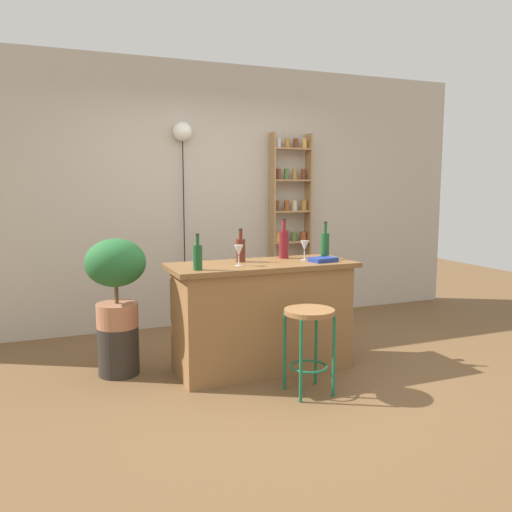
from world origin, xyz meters
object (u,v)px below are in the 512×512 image
at_px(wine_glass_left, 325,244).
at_px(cookbook, 323,260).
at_px(bar_stool, 309,330).
at_px(wine_glass_right, 305,246).
at_px(pendant_globe_light, 182,135).
at_px(bottle_soda_blue, 325,245).
at_px(wine_glass_center, 239,251).
at_px(plant_stool, 119,350).
at_px(bottle_vinegar, 198,256).
at_px(spice_shelf, 290,229).
at_px(bottle_sauce_amber, 241,249).
at_px(bottle_olive_oil, 284,243).
at_px(potted_plant, 116,274).

bearing_deg(wine_glass_left, cookbook, -123.04).
height_order(bar_stool, wine_glass_right, wine_glass_right).
bearing_deg(pendant_globe_light, bottle_soda_blue, -62.17).
distance_m(wine_glass_center, pendant_globe_light, 1.91).
distance_m(bar_stool, plant_stool, 1.57).
distance_m(bottle_soda_blue, bottle_vinegar, 1.17).
bearing_deg(bottle_soda_blue, cookbook, -125.74).
distance_m(spice_shelf, plant_stool, 2.55).
bearing_deg(bottle_vinegar, cookbook, 1.46).
height_order(plant_stool, bottle_vinegar, bottle_vinegar).
bearing_deg(plant_stool, bottle_vinegar, -41.05).
bearing_deg(bottle_sauce_amber, bottle_olive_oil, 8.52).
xyz_separation_m(bar_stool, wine_glass_left, (0.54, 0.73, 0.53)).
bearing_deg(wine_glass_center, bottle_vinegar, -167.47).
relative_size(wine_glass_left, wine_glass_right, 1.00).
xyz_separation_m(bar_stool, bottle_sauce_amber, (-0.25, 0.74, 0.52)).
distance_m(potted_plant, wine_glass_right, 1.56).
height_order(bottle_olive_oil, wine_glass_right, bottle_olive_oil).
bearing_deg(cookbook, wine_glass_center, 167.08).
relative_size(bottle_vinegar, cookbook, 1.30).
relative_size(bottle_soda_blue, pendant_globe_light, 0.15).
relative_size(wine_glass_right, cookbook, 0.78).
distance_m(wine_glass_left, wine_glass_right, 0.27).
height_order(wine_glass_right, pendant_globe_light, pendant_globe_light).
xyz_separation_m(wine_glass_right, cookbook, (0.10, -0.15, -0.10)).
bearing_deg(spice_shelf, pendant_globe_light, 178.24).
xyz_separation_m(bottle_olive_oil, pendant_globe_light, (-0.53, 1.36, 1.01)).
bearing_deg(cookbook, pendant_globe_light, 104.97).
distance_m(bottle_vinegar, wine_glass_right, 1.00).
distance_m(wine_glass_right, pendant_globe_light, 1.94).
relative_size(bottle_olive_oil, bottle_sauce_amber, 1.24).
height_order(potted_plant, wine_glass_center, potted_plant).
distance_m(plant_stool, bottle_vinegar, 1.07).
bearing_deg(bar_stool, cookbook, 52.08).
bearing_deg(cookbook, wine_glass_right, 114.27).
height_order(wine_glass_center, wine_glass_right, same).
bearing_deg(plant_stool, spice_shelf, 29.48).
bearing_deg(wine_glass_center, plant_stool, 156.46).
bearing_deg(cookbook, wine_glass_left, 48.12).
height_order(bottle_vinegar, pendant_globe_light, pendant_globe_light).
bearing_deg(plant_stool, wine_glass_center, -23.54).
relative_size(spice_shelf, wine_glass_right, 12.75).
height_order(bottle_olive_oil, wine_glass_center, bottle_olive_oil).
bearing_deg(cookbook, spice_shelf, 64.36).
relative_size(potted_plant, wine_glass_left, 4.33).
height_order(spice_shelf, wine_glass_right, spice_shelf).
distance_m(plant_stool, wine_glass_center, 1.27).
bearing_deg(bar_stool, wine_glass_right, 65.79).
height_order(bottle_soda_blue, wine_glass_center, bottle_soda_blue).
distance_m(potted_plant, bottle_sauce_amber, 1.01).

